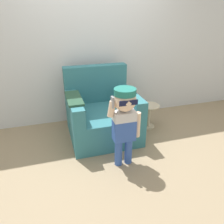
# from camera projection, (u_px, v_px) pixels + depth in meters

# --- Properties ---
(ground_plane) EXTENTS (10.00, 10.00, 0.00)m
(ground_plane) POSITION_uv_depth(u_px,v_px,m) (107.00, 140.00, 3.43)
(ground_plane) COLOR #998466
(wall_back) EXTENTS (10.00, 0.05, 2.60)m
(wall_back) POSITION_uv_depth(u_px,v_px,m) (92.00, 46.00, 3.64)
(wall_back) COLOR silver
(wall_back) RESTS_ON ground_plane
(armchair) EXTENTS (1.05, 1.04, 1.05)m
(armchair) POSITION_uv_depth(u_px,v_px,m) (101.00, 114.00, 3.46)
(armchair) COLOR teal
(armchair) RESTS_ON ground_plane
(person_child) EXTENTS (0.43, 0.32, 1.04)m
(person_child) POSITION_uv_depth(u_px,v_px,m) (125.00, 116.00, 2.61)
(person_child) COLOR #3356AD
(person_child) RESTS_ON ground_plane
(side_table) EXTENTS (0.33, 0.33, 0.41)m
(side_table) POSITION_uv_depth(u_px,v_px,m) (149.00, 114.00, 3.71)
(side_table) COLOR beige
(side_table) RESTS_ON ground_plane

